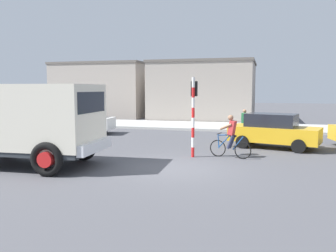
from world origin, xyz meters
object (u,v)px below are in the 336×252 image
(cyclist, at_px, (231,136))
(car_red_near, at_px, (273,131))
(pedestrian_near_kerb, at_px, (244,123))
(truck_foreground, at_px, (25,119))
(car_far_side, at_px, (81,120))
(traffic_light_pole, at_px, (194,106))

(cyclist, relative_size, car_red_near, 0.40)
(car_red_near, relative_size, pedestrian_near_kerb, 2.65)
(truck_foreground, xyz_separation_m, pedestrian_near_kerb, (7.09, 9.34, -0.82))
(cyclist, height_order, car_far_side, cyclist)
(car_red_near, xyz_separation_m, car_far_side, (-11.30, 2.33, 0.00))
(traffic_light_pole, bearing_deg, car_red_near, 44.69)
(traffic_light_pole, bearing_deg, pedestrian_near_kerb, 74.75)
(traffic_light_pole, height_order, car_red_near, traffic_light_pole)
(truck_foreground, xyz_separation_m, traffic_light_pole, (5.43, 3.25, 0.40))
(car_red_near, height_order, pedestrian_near_kerb, pedestrian_near_kerb)
(traffic_light_pole, bearing_deg, truck_foreground, -149.09)
(truck_foreground, xyz_separation_m, car_far_side, (-2.70, 8.70, -0.85))
(cyclist, distance_m, car_far_side, 10.96)
(truck_foreground, distance_m, cyclist, 7.75)
(cyclist, bearing_deg, traffic_light_pole, -172.81)
(truck_foreground, bearing_deg, pedestrian_near_kerb, 52.79)
(truck_foreground, distance_m, car_red_near, 10.73)
(car_far_side, xyz_separation_m, pedestrian_near_kerb, (9.79, 0.63, 0.03))
(car_red_near, bearing_deg, pedestrian_near_kerb, 116.94)
(traffic_light_pole, bearing_deg, cyclist, 7.19)
(traffic_light_pole, relative_size, car_far_side, 0.77)
(car_red_near, xyz_separation_m, pedestrian_near_kerb, (-1.50, 2.96, 0.03))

